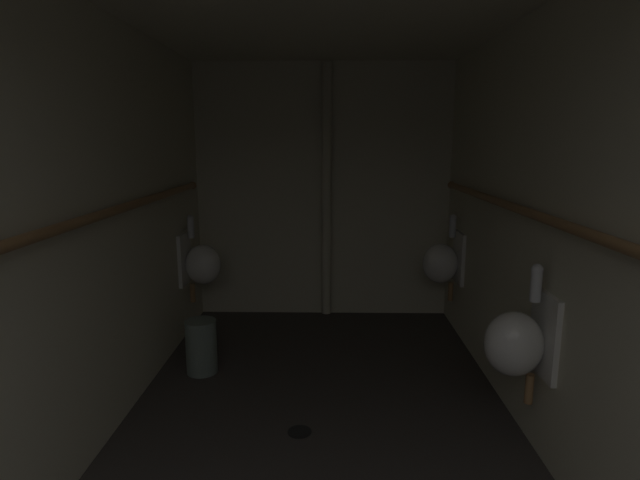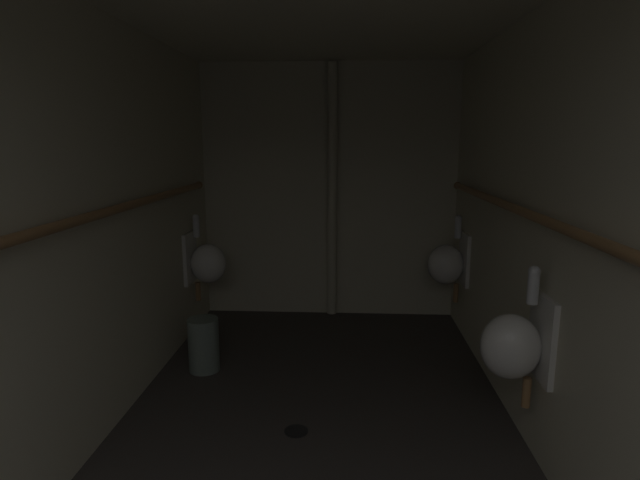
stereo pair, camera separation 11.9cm
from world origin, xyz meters
TOP-DOWN VIEW (x-y plane):
  - floor at (0.00, 2.24)m, footprint 2.48×4.60m
  - wall_left at (-1.21, 2.24)m, footprint 0.06×4.60m
  - wall_right at (1.21, 2.24)m, footprint 0.06×4.60m
  - wall_back at (0.00, 4.51)m, footprint 2.48×0.06m
  - urinal_left_mid at (-1.03, 3.90)m, footprint 0.32×0.30m
  - urinal_right_mid at (1.03, 2.23)m, footprint 0.32×0.30m
  - urinal_right_far at (1.03, 3.98)m, footprint 0.32×0.30m
  - supply_pipe_left at (-1.12, 2.24)m, footprint 0.06×3.78m
  - supply_pipe_right at (1.12, 2.29)m, footprint 0.06×3.85m
  - standpipe_back_wall at (0.03, 4.40)m, footprint 0.09×0.09m
  - floor_drain at (-0.11, 2.40)m, footprint 0.14×0.14m
  - waste_bin at (-0.86, 3.17)m, footprint 0.22×0.22m

SIDE VIEW (x-z plane):
  - floor at x=0.00m, z-range -0.08..0.00m
  - floor_drain at x=-0.11m, z-range 0.00..0.01m
  - waste_bin at x=-0.86m, z-range 0.00..0.39m
  - urinal_left_mid at x=-1.03m, z-range 0.26..1.01m
  - urinal_right_mid at x=1.03m, z-range 0.26..1.01m
  - urinal_right_far at x=1.03m, z-range 0.26..1.01m
  - wall_left at x=-1.21m, z-range 0.00..2.36m
  - wall_right at x=1.21m, z-range 0.00..2.36m
  - wall_back at x=0.00m, z-range 0.00..2.36m
  - standpipe_back_wall at x=0.03m, z-range 0.02..2.33m
  - supply_pipe_left at x=-1.12m, z-range 1.24..1.31m
  - supply_pipe_right at x=1.12m, z-range 1.24..1.31m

